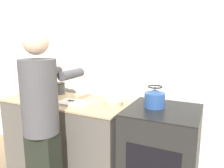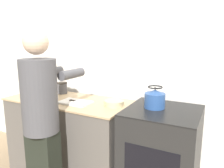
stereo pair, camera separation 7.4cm
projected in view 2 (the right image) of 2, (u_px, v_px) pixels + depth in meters
The scene contains 10 objects.
wall_back at pixel (113, 62), 2.56m from camera, with size 8.00×0.05×2.60m.
counter at pixel (69, 137), 2.53m from camera, with size 1.40×0.63×0.90m.
oven at pixel (161, 157), 2.06m from camera, with size 0.65×0.66×0.94m.
person at pixel (42, 116), 1.91m from camera, with size 0.35×0.59×1.64m.
cutting_board at pixel (75, 102), 2.29m from camera, with size 0.34×0.21×0.02m.
knife at pixel (77, 101), 2.30m from camera, with size 0.19×0.04×0.01m.
kettle at pixel (155, 99), 2.01m from camera, with size 0.19×0.19×0.20m.
bowl_prep at pixel (44, 91), 2.64m from camera, with size 0.17×0.17×0.08m.
bowl_mixing at pixel (114, 103), 2.20m from camera, with size 0.20×0.20×0.06m.
canister_jar at pixel (62, 88), 2.71m from camera, with size 0.13×0.13×0.14m.
Camera 2 is at (1.18, -1.56, 1.55)m, focal length 35.00 mm.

